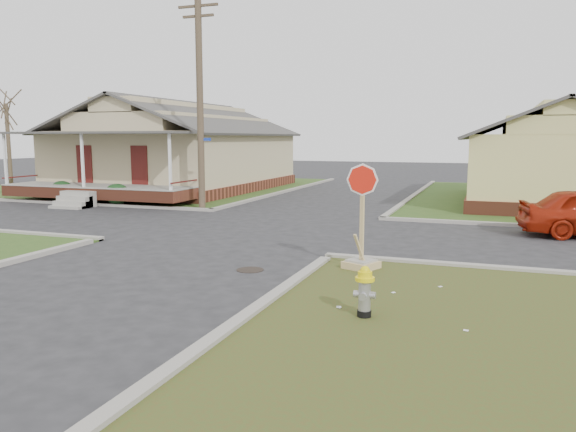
% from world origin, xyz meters
% --- Properties ---
extents(ground, '(120.00, 120.00, 0.00)m').
position_xyz_m(ground, '(0.00, 0.00, 0.00)').
color(ground, '#252527').
rests_on(ground, ground).
extents(verge_far_left, '(19.00, 19.00, 0.05)m').
position_xyz_m(verge_far_left, '(-13.00, 18.00, 0.03)').
color(verge_far_left, '#2F4E1B').
rests_on(verge_far_left, ground).
extents(curbs, '(80.00, 40.00, 0.12)m').
position_xyz_m(curbs, '(0.00, 5.00, 0.00)').
color(curbs, gray).
rests_on(curbs, ground).
extents(manhole, '(0.64, 0.64, 0.01)m').
position_xyz_m(manhole, '(2.20, -0.50, 0.01)').
color(manhole, black).
rests_on(manhole, ground).
extents(corner_house, '(10.10, 15.50, 5.30)m').
position_xyz_m(corner_house, '(-10.00, 16.68, 2.28)').
color(corner_house, brown).
rests_on(corner_house, ground).
extents(side_house_yellow, '(7.60, 11.60, 4.70)m').
position_xyz_m(side_house_yellow, '(10.00, 16.50, 2.19)').
color(side_house_yellow, brown).
rests_on(side_house_yellow, ground).
extents(utility_pole, '(1.80, 0.28, 9.00)m').
position_xyz_m(utility_pole, '(-4.20, 8.90, 4.66)').
color(utility_pole, '#423326').
rests_on(utility_pole, ground).
extents(tree_far_left, '(0.22, 0.22, 4.90)m').
position_xyz_m(tree_far_left, '(-18.00, 12.00, 2.50)').
color(tree_far_left, '#423326').
rests_on(tree_far_left, verge_far_left).
extents(fire_hydrant, '(0.33, 0.33, 0.88)m').
position_xyz_m(fire_hydrant, '(5.48, -3.12, 0.53)').
color(fire_hydrant, black).
rests_on(fire_hydrant, ground).
extents(stop_sign, '(0.69, 0.68, 2.44)m').
position_xyz_m(stop_sign, '(4.64, 0.37, 0.58)').
color(stop_sign, tan).
rests_on(stop_sign, ground).
extents(hedge_left, '(1.31, 1.07, 1.00)m').
position_xyz_m(hedge_left, '(-12.14, 9.45, 0.55)').
color(hedge_left, '#153B1A').
rests_on(hedge_left, verge_far_left).
extents(hedge_right, '(1.32, 1.08, 1.01)m').
position_xyz_m(hedge_right, '(-8.49, 8.83, 0.55)').
color(hedge_right, '#153B1A').
rests_on(hedge_right, verge_far_left).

